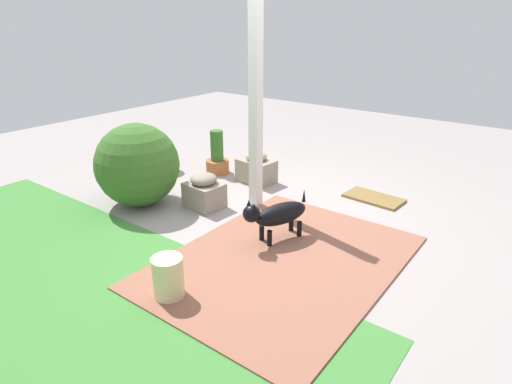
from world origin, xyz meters
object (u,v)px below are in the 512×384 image
at_px(stone_planter_nearest, 256,169).
at_px(terracotta_pot_broad, 164,156).
at_px(doormat, 374,198).
at_px(porch_pillar, 256,102).
at_px(terracotta_pot_tall, 217,158).
at_px(stone_planter_mid, 204,191).
at_px(dog, 277,214).
at_px(ceramic_urn, 168,278).
at_px(round_shrub, 137,165).

xyz_separation_m(stone_planter_nearest, terracotta_pot_broad, (1.31, 0.43, 0.03)).
distance_m(stone_planter_nearest, doormat, 1.54).
bearing_deg(porch_pillar, stone_planter_nearest, -53.69).
xyz_separation_m(porch_pillar, terracotta_pot_tall, (1.11, -0.59, -0.98)).
height_order(stone_planter_mid, terracotta_pot_tall, terracotta_pot_tall).
height_order(stone_planter_mid, dog, dog).
xyz_separation_m(porch_pillar, stone_planter_mid, (0.45, 0.37, -1.01)).
relative_size(porch_pillar, stone_planter_nearest, 4.81).
bearing_deg(terracotta_pot_tall, ceramic_urn, 124.12).
relative_size(stone_planter_nearest, stone_planter_mid, 1.14).
distance_m(porch_pillar, doormat, 1.86).
distance_m(stone_planter_nearest, terracotta_pot_broad, 1.37).
bearing_deg(stone_planter_mid, dog, 171.15).
xyz_separation_m(round_shrub, terracotta_pot_broad, (0.65, -0.95, -0.26)).
bearing_deg(dog, round_shrub, 6.45).
bearing_deg(doormat, terracotta_pot_tall, 11.02).
xyz_separation_m(porch_pillar, stone_planter_nearest, (0.47, -0.63, -1.01)).
relative_size(porch_pillar, doormat, 3.57).
xyz_separation_m(terracotta_pot_broad, terracotta_pot_tall, (-0.66, -0.39, -0.00)).
bearing_deg(porch_pillar, doormat, -135.17).
xyz_separation_m(stone_planter_mid, ceramic_urn, (-0.96, 1.43, -0.02)).
height_order(ceramic_urn, doormat, ceramic_urn).
height_order(dog, doormat, dog).
relative_size(stone_planter_mid, terracotta_pot_broad, 1.17).
xyz_separation_m(porch_pillar, ceramic_urn, (-0.51, 1.80, -1.02)).
distance_m(terracotta_pot_broad, doormat, 2.91).
xyz_separation_m(dog, doormat, (-0.35, -1.55, -0.27)).
bearing_deg(porch_pillar, round_shrub, 33.71).
distance_m(stone_planter_mid, terracotta_pot_broad, 1.44).
height_order(round_shrub, ceramic_urn, round_shrub).
distance_m(round_shrub, terracotta_pot_tall, 1.36).
distance_m(stone_planter_mid, dog, 1.13).
relative_size(terracotta_pot_broad, dog, 0.53).
relative_size(ceramic_urn, doormat, 0.52).
relative_size(round_shrub, terracotta_pot_tall, 1.57).
bearing_deg(round_shrub, stone_planter_mid, -150.53).
xyz_separation_m(porch_pillar, doormat, (-1.01, -1.01, -1.18)).
bearing_deg(ceramic_urn, porch_pillar, -74.23).
bearing_deg(terracotta_pot_broad, stone_planter_nearest, -161.93).
distance_m(round_shrub, dog, 1.80).
height_order(terracotta_pot_broad, ceramic_urn, terracotta_pot_broad).
distance_m(porch_pillar, round_shrub, 1.53).
bearing_deg(stone_planter_nearest, dog, 133.71).
distance_m(porch_pillar, stone_planter_nearest, 1.28).
relative_size(round_shrub, ceramic_urn, 2.73).
xyz_separation_m(stone_planter_mid, dog, (-1.12, 0.17, 0.09)).
xyz_separation_m(porch_pillar, terracotta_pot_broad, (1.77, -0.21, -0.98)).
relative_size(porch_pillar, ceramic_urn, 6.89).
xyz_separation_m(stone_planter_nearest, stone_planter_mid, (-0.01, 1.00, 0.01)).
bearing_deg(dog, terracotta_pot_tall, -32.70).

